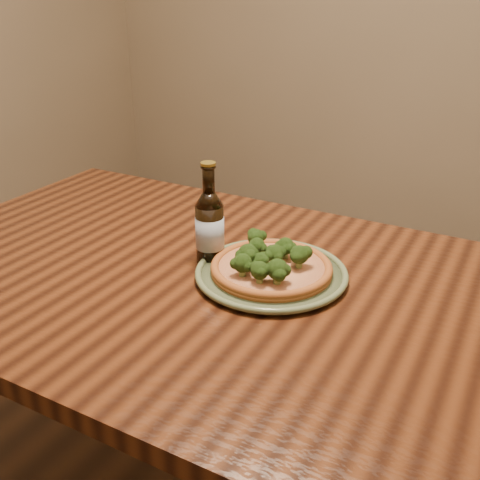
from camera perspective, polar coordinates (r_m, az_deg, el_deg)
The scene contains 4 objects.
table at distance 1.22m, azimuth -0.33°, elevation -8.07°, with size 1.60×0.90×0.75m.
plate at distance 1.18m, azimuth 3.20°, elevation -3.41°, with size 0.32×0.32×0.02m.
pizza at distance 1.17m, azimuth 3.12°, elevation -2.60°, with size 0.26×0.26×0.07m.
beer_bottle at distance 1.22m, azimuth -3.10°, elevation 1.39°, with size 0.06×0.06×0.23m.
Camera 1 is at (0.50, -0.79, 1.32)m, focal length 42.00 mm.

